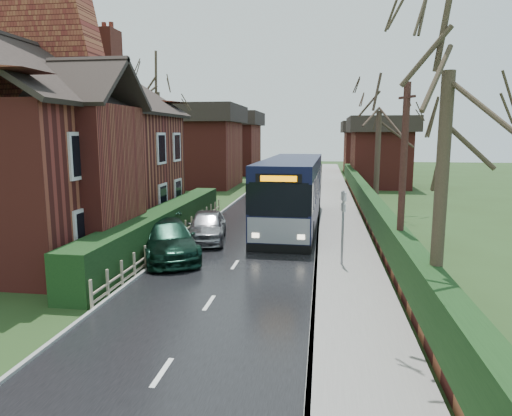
% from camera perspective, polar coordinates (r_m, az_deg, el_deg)
% --- Properties ---
extents(ground, '(140.00, 140.00, 0.00)m').
position_cam_1_polar(ground, '(15.61, -4.06, -9.21)').
color(ground, '#26421C').
rests_on(ground, ground).
extents(road, '(6.00, 100.00, 0.02)m').
position_cam_1_polar(road, '(25.16, 0.81, -2.04)').
color(road, black).
rests_on(road, ground).
extents(pavement, '(2.50, 100.00, 0.14)m').
position_cam_1_polar(pavement, '(24.96, 10.54, -2.15)').
color(pavement, slate).
rests_on(pavement, ground).
extents(kerb_right, '(0.12, 100.00, 0.14)m').
position_cam_1_polar(kerb_right, '(24.94, 7.78, -2.09)').
color(kerb_right, gray).
rests_on(kerb_right, ground).
extents(kerb_left, '(0.12, 100.00, 0.10)m').
position_cam_1_polar(kerb_left, '(25.72, -5.94, -1.75)').
color(kerb_left, gray).
rests_on(kerb_left, ground).
extents(front_hedge, '(1.20, 16.00, 1.60)m').
position_cam_1_polar(front_hedge, '(21.13, -11.55, -2.23)').
color(front_hedge, black).
rests_on(front_hedge, ground).
extents(picket_fence, '(0.10, 16.00, 0.90)m').
position_cam_1_polar(picket_fence, '(20.96, -9.58, -3.24)').
color(picket_fence, tan).
rests_on(picket_fence, ground).
extents(right_wall_hedge, '(0.60, 50.00, 1.80)m').
position_cam_1_polar(right_wall_hedge, '(24.90, 14.17, -0.08)').
color(right_wall_hedge, maroon).
rests_on(right_wall_hedge, ground).
extents(brick_house, '(9.30, 14.60, 10.30)m').
position_cam_1_polar(brick_house, '(22.65, -23.71, 7.06)').
color(brick_house, maroon).
rests_on(brick_house, ground).
extents(bus, '(3.03, 12.03, 3.64)m').
position_cam_1_polar(bus, '(24.53, 4.50, 1.88)').
color(bus, black).
rests_on(bus, ground).
extents(car_silver, '(2.37, 4.41, 1.43)m').
position_cam_1_polar(car_silver, '(21.33, -6.15, -2.22)').
color(car_silver, '#9E9DA1').
rests_on(car_silver, ground).
extents(car_green, '(4.07, 5.48, 1.48)m').
position_cam_1_polar(car_green, '(18.77, -10.95, -3.85)').
color(car_green, black).
rests_on(car_green, ground).
extents(car_distant, '(1.89, 4.07, 1.29)m').
position_cam_1_polar(car_distant, '(48.89, 3.26, 4.20)').
color(car_distant, black).
rests_on(car_distant, ground).
extents(bus_stop_sign, '(0.19, 0.43, 2.90)m').
position_cam_1_polar(bus_stop_sign, '(17.02, 10.82, -1.16)').
color(bus_stop_sign, slate).
rests_on(bus_stop_sign, ground).
extents(telegraph_pole, '(0.41, 0.80, 6.55)m').
position_cam_1_polar(telegraph_pole, '(15.57, 17.84, 2.82)').
color(telegraph_pole, black).
rests_on(telegraph_pole, ground).
extents(tree_right_near, '(4.21, 4.21, 9.08)m').
position_cam_1_polar(tree_right_near, '(11.69, 23.12, 17.64)').
color(tree_right_near, '#362C20').
rests_on(tree_right_near, ground).
extents(tree_right_far, '(4.68, 4.68, 9.04)m').
position_cam_1_polar(tree_right_far, '(29.33, 15.20, 12.49)').
color(tree_right_far, '#34271F').
rests_on(tree_right_far, ground).
extents(tree_house_side, '(4.92, 4.92, 11.17)m').
position_cam_1_polar(tree_house_side, '(33.61, -12.28, 14.87)').
color(tree_house_side, '#3B2F23').
rests_on(tree_house_side, ground).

